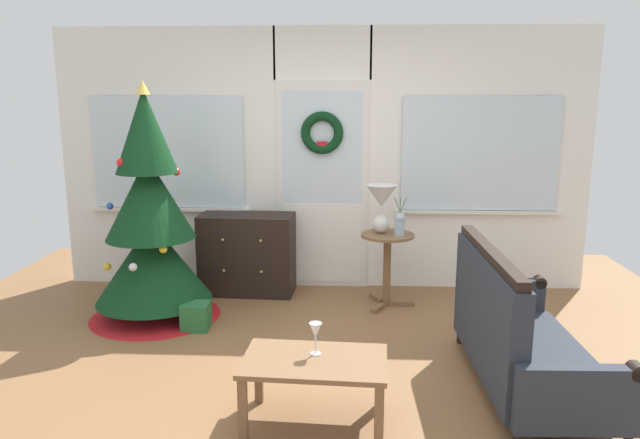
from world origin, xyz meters
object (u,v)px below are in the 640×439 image
Objects in this scene: wine_glass at (316,332)px; table_lamp at (382,202)px; side_table at (387,255)px; coffee_table at (315,369)px; dresser_cabinet at (247,254)px; settee_sofa at (515,335)px; gift_box at (196,316)px; christmas_tree at (151,231)px; flower_vase at (400,223)px.

table_lamp is at bearing 76.65° from wine_glass.
side_table reaches higher than coffee_table.
dresser_cabinet is at bearing 167.67° from table_lamp.
settee_sofa reaches higher than gift_box.
dresser_cabinet is 4.12× the size of gift_box.
dresser_cabinet is (0.71, 0.69, -0.38)m from christmas_tree.
flower_vase reaches higher than settee_sofa.
dresser_cabinet is 4.72× the size of wine_glass.
dresser_cabinet is 2.63× the size of flower_vase.
coffee_table is at bearing -107.88° from flower_vase.
christmas_tree is 2.04m from table_lamp.
settee_sofa reaches higher than side_table.
flower_vase is (0.10, -0.06, 0.31)m from side_table.
side_table is 2.14m from coffee_table.
side_table is 0.49m from table_lamp.
wine_glass is at bearing 87.61° from coffee_table.
side_table is at bearing -33.69° from table_lamp.
table_lamp reaches higher than gift_box.
table_lamp is 2.26× the size of wine_glass.
flower_vase is (0.16, -0.10, -0.17)m from table_lamp.
christmas_tree is 2.99× the size of side_table.
christmas_tree is 2.10m from side_table.
gift_box is at bearing 158.51° from settee_sofa.
christmas_tree reaches higher than flower_vase.
settee_sofa is 1.69m from flower_vase.
dresser_cabinet reaches higher than wine_glass.
flower_vase is at bearing -30.96° from side_table.
flower_vase reaches higher than wine_glass.
christmas_tree is 2.21× the size of dresser_cabinet.
flower_vase is at bearing 112.83° from settee_sofa.
side_table is 1.94× the size of flower_vase.
gift_box is at bearing -158.16° from side_table.
dresser_cabinet is 2.51m from coffee_table.
christmas_tree is 4.62× the size of table_lamp.
dresser_cabinet is at bearing 137.65° from settee_sofa.
side_table is (2.04, 0.37, -0.28)m from christmas_tree.
settee_sofa is 2.39× the size of side_table.
table_lamp is 0.51× the size of coffee_table.
flower_vase is 1.79× the size of wine_glass.
table_lamp reaches higher than wine_glass.
christmas_tree reaches higher than settee_sofa.
table_lamp is 0.25m from flower_vase.
christmas_tree is 0.83m from gift_box.
table_lamp is at bearing -12.33° from dresser_cabinet.
christmas_tree is 3.05m from settee_sofa.
side_table is at bearing -13.42° from dresser_cabinet.
gift_box is (-1.71, -0.59, -0.68)m from flower_vase.
side_table is at bearing 149.04° from flower_vase.
dresser_cabinet is 0.57× the size of settee_sofa.
side_table is 1.78m from gift_box.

